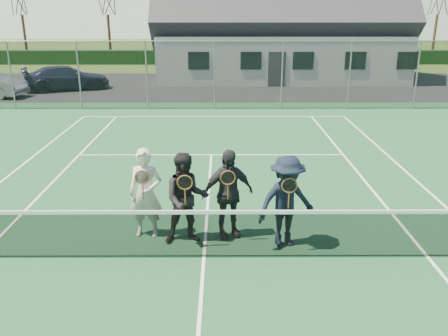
# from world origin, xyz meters

# --- Properties ---
(ground) EXTENTS (220.00, 220.00, 0.00)m
(ground) POSITION_xyz_m (0.00, 20.00, 0.00)
(ground) COLOR #314A1A
(ground) RESTS_ON ground
(court_surface) EXTENTS (30.00, 30.00, 0.02)m
(court_surface) POSITION_xyz_m (0.00, 0.00, 0.01)
(court_surface) COLOR #1C4C2B
(court_surface) RESTS_ON ground
(tarmac_carpark) EXTENTS (40.00, 12.00, 0.01)m
(tarmac_carpark) POSITION_xyz_m (-4.00, 20.00, 0.01)
(tarmac_carpark) COLOR black
(tarmac_carpark) RESTS_ON ground
(hedge_row) EXTENTS (40.00, 1.20, 1.10)m
(hedge_row) POSITION_xyz_m (0.00, 32.00, 0.55)
(hedge_row) COLOR black
(hedge_row) RESTS_ON ground
(car_c) EXTENTS (4.96, 3.46, 1.33)m
(car_c) POSITION_xyz_m (-8.33, 18.94, 0.67)
(car_c) COLOR #1B1B37
(car_c) RESTS_ON ground
(court_markings) EXTENTS (11.03, 23.83, 0.01)m
(court_markings) POSITION_xyz_m (0.00, 0.00, 0.02)
(court_markings) COLOR white
(court_markings) RESTS_ON court_surface
(tennis_net) EXTENTS (11.68, 0.08, 1.10)m
(tennis_net) POSITION_xyz_m (0.00, 0.00, 0.54)
(tennis_net) COLOR slate
(tennis_net) RESTS_ON ground
(perimeter_fence) EXTENTS (30.07, 0.07, 3.02)m
(perimeter_fence) POSITION_xyz_m (0.00, 13.50, 1.52)
(perimeter_fence) COLOR slate
(perimeter_fence) RESTS_ON ground
(clubhouse) EXTENTS (15.60, 8.20, 7.70)m
(clubhouse) POSITION_xyz_m (4.00, 24.00, 3.99)
(clubhouse) COLOR silver
(clubhouse) RESTS_ON ground
(player_a) EXTENTS (0.69, 0.52, 1.80)m
(player_a) POSITION_xyz_m (-1.16, 0.93, 0.92)
(player_a) COLOR beige
(player_a) RESTS_ON court_surface
(player_b) EXTENTS (0.97, 0.80, 1.80)m
(player_b) POSITION_xyz_m (-0.34, 0.65, 0.92)
(player_b) COLOR black
(player_b) RESTS_ON court_surface
(player_c) EXTENTS (1.14, 0.78, 1.80)m
(player_c) POSITION_xyz_m (0.44, 0.91, 0.92)
(player_c) COLOR #232428
(player_c) RESTS_ON court_surface
(player_d) EXTENTS (1.32, 1.03, 1.80)m
(player_d) POSITION_xyz_m (1.54, 0.49, 0.92)
(player_d) COLOR black
(player_d) RESTS_ON court_surface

